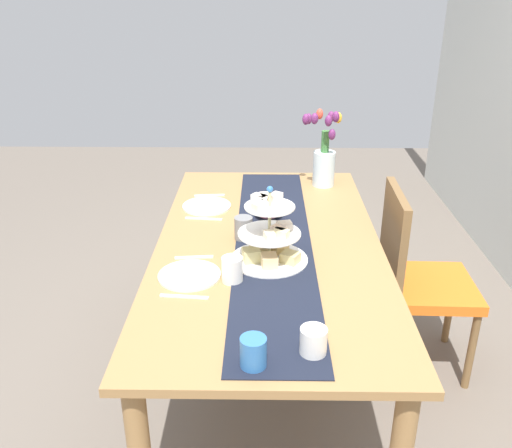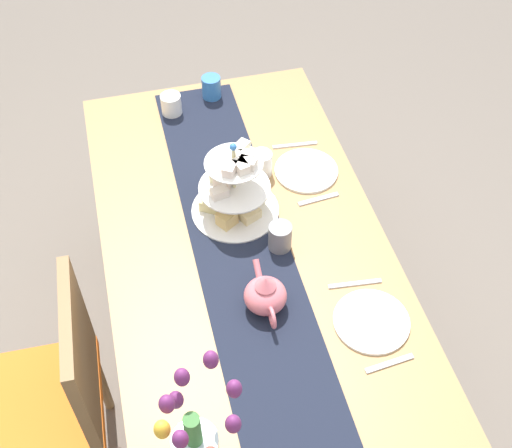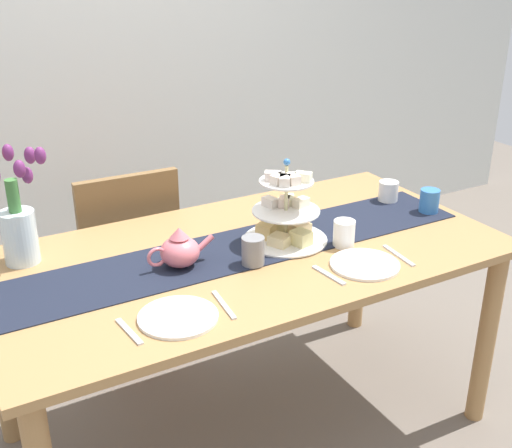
% 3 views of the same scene
% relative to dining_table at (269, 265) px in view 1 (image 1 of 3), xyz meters
% --- Properties ---
extents(ground_plane, '(8.00, 8.00, 0.00)m').
position_rel_dining_table_xyz_m(ground_plane, '(0.00, 0.00, -0.67)').
color(ground_plane, '#6B6056').
extents(dining_table, '(1.78, 0.92, 0.77)m').
position_rel_dining_table_xyz_m(dining_table, '(0.00, 0.00, 0.00)').
color(dining_table, '#A37747').
rests_on(dining_table, ground_plane).
extents(chair_left, '(0.43, 0.43, 0.91)m').
position_rel_dining_table_xyz_m(chair_left, '(-0.23, 0.69, -0.17)').
color(chair_left, brown).
rests_on(chair_left, ground_plane).
extents(table_runner, '(1.70, 0.31, 0.00)m').
position_rel_dining_table_xyz_m(table_runner, '(0.00, 0.02, 0.10)').
color(table_runner, black).
rests_on(table_runner, dining_table).
extents(tiered_cake_stand, '(0.30, 0.30, 0.30)m').
position_rel_dining_table_xyz_m(tiered_cake_stand, '(0.16, 0.00, 0.20)').
color(tiered_cake_stand, beige).
rests_on(tiered_cake_stand, table_runner).
extents(teapot, '(0.24, 0.13, 0.14)m').
position_rel_dining_table_xyz_m(teapot, '(-0.25, 0.00, 0.16)').
color(teapot, '#D66B75').
rests_on(teapot, table_runner).
extents(tulip_vase, '(0.24, 0.20, 0.40)m').
position_rel_dining_table_xyz_m(tulip_vase, '(-0.70, 0.29, 0.25)').
color(tulip_vase, silver).
rests_on(tulip_vase, dining_table).
extents(cream_jug, '(0.08, 0.08, 0.08)m').
position_rel_dining_table_xyz_m(cream_jug, '(0.73, 0.12, 0.15)').
color(cream_jug, white).
rests_on(cream_jug, dining_table).
extents(dinner_plate_left, '(0.23, 0.23, 0.01)m').
position_rel_dining_table_xyz_m(dinner_plate_left, '(-0.38, -0.29, 0.11)').
color(dinner_plate_left, white).
rests_on(dinner_plate_left, dining_table).
extents(fork_left, '(0.03, 0.15, 0.01)m').
position_rel_dining_table_xyz_m(fork_left, '(-0.53, -0.29, 0.11)').
color(fork_left, silver).
rests_on(fork_left, dining_table).
extents(knife_left, '(0.03, 0.17, 0.01)m').
position_rel_dining_table_xyz_m(knife_left, '(-0.24, -0.29, 0.11)').
color(knife_left, silver).
rests_on(knife_left, dining_table).
extents(dinner_plate_right, '(0.23, 0.23, 0.01)m').
position_rel_dining_table_xyz_m(dinner_plate_right, '(0.28, -0.29, 0.11)').
color(dinner_plate_right, white).
rests_on(dinner_plate_right, dining_table).
extents(fork_right, '(0.03, 0.15, 0.01)m').
position_rel_dining_table_xyz_m(fork_right, '(0.14, -0.29, 0.11)').
color(fork_right, silver).
rests_on(fork_right, dining_table).
extents(knife_right, '(0.03, 0.17, 0.01)m').
position_rel_dining_table_xyz_m(knife_right, '(0.43, -0.29, 0.11)').
color(knife_right, silver).
rests_on(knife_right, dining_table).
extents(mug_grey, '(0.08, 0.08, 0.09)m').
position_rel_dining_table_xyz_m(mug_grey, '(-0.04, -0.11, 0.15)').
color(mug_grey, slate).
rests_on(mug_grey, table_runner).
extents(mug_white_text, '(0.08, 0.08, 0.09)m').
position_rel_dining_table_xyz_m(mug_white_text, '(0.31, -0.13, 0.15)').
color(mug_white_text, white).
rests_on(mug_white_text, dining_table).
extents(mug_orange, '(0.08, 0.08, 0.09)m').
position_rel_dining_table_xyz_m(mug_orange, '(0.79, -0.05, 0.15)').
color(mug_orange, '#3370B7').
rests_on(mug_orange, dining_table).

